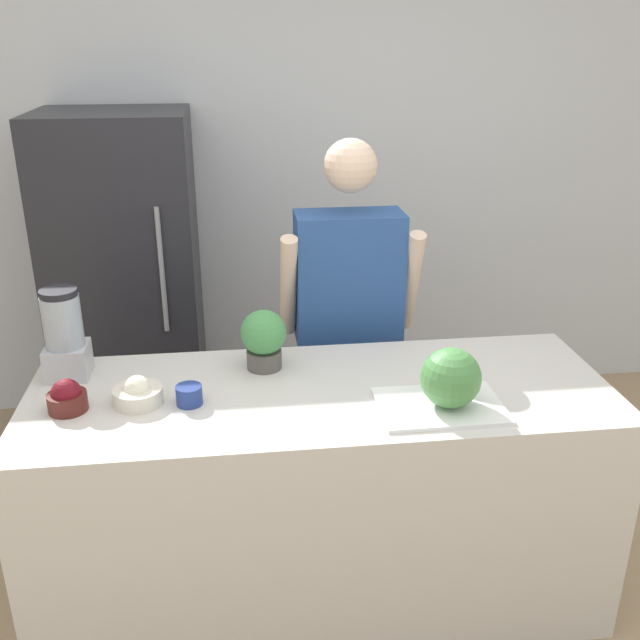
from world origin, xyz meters
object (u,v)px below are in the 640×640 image
blender (64,336)px  bowl_cream (138,393)px  person (348,330)px  bowl_small_blue (189,395)px  refrigerator (127,284)px  watermelon (451,378)px  bowl_cherries (67,398)px  potted_plant (264,338)px

blender → bowl_cream: bearing=-41.8°
person → bowl_small_blue: size_ratio=18.75×
refrigerator → blender: (-0.06, -1.12, 0.19)m
person → watermelon: bearing=-75.4°
bowl_small_blue → blender: 0.54m
watermelon → bowl_cherries: bearing=173.4°
refrigerator → potted_plant: (0.65, -1.14, 0.15)m
person → bowl_cream: (-0.82, -0.64, 0.08)m
bowl_cream → bowl_small_blue: bearing=-8.6°
watermelon → bowl_cream: bearing=170.9°
refrigerator → blender: 1.13m
refrigerator → potted_plant: bearing=-60.3°
person → blender: (-1.10, -0.39, 0.20)m
person → bowl_cream: bearing=-142.1°
bowl_cherries → potted_plant: 0.71m
refrigerator → person: size_ratio=1.03×
bowl_cream → blender: blender is taller
bowl_cream → potted_plant: (0.44, 0.22, 0.08)m
refrigerator → blender: refrigerator is taller
bowl_cherries → bowl_small_blue: (0.40, -0.01, -0.01)m
bowl_cherries → potted_plant: size_ratio=0.57×
watermelon → bowl_small_blue: watermelon is taller
bowl_cherries → blender: 0.29m
potted_plant → bowl_cherries: bearing=-159.8°
bowl_cream → blender: bearing=138.2°
person → watermelon: size_ratio=8.29×
person → bowl_small_blue: (-0.65, -0.67, 0.07)m
bowl_cherries → refrigerator: bearing=89.3°
watermelon → blender: 1.37m
bowl_cherries → potted_plant: (0.67, 0.24, 0.07)m
bowl_cherries → bowl_cream: bearing=4.9°
bowl_cherries → blender: bearing=99.9°
potted_plant → person: bearing=47.1°
bowl_small_blue → blender: size_ratio=0.27×
refrigerator → bowl_cherries: 1.38m
bowl_cream → blender: 0.39m
bowl_cherries → bowl_cream: size_ratio=0.78×
bowl_cream → bowl_small_blue: size_ratio=1.87×
bowl_small_blue → potted_plant: potted_plant is taller
bowl_small_blue → blender: blender is taller
bowl_cream → bowl_cherries: bearing=-175.1°
bowl_cream → potted_plant: 0.50m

